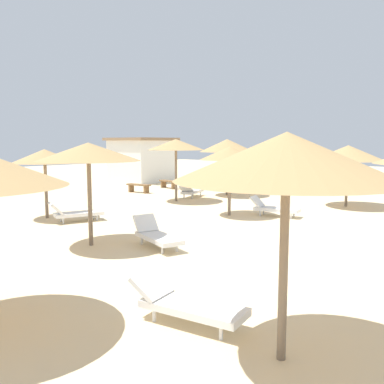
% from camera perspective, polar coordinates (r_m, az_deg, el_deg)
% --- Properties ---
extents(ground_plane, '(80.00, 80.00, 0.00)m').
position_cam_1_polar(ground_plane, '(12.24, 10.73, -6.71)').
color(ground_plane, beige).
extents(parasol_0, '(2.86, 2.86, 2.99)m').
position_cam_1_polar(parasol_0, '(5.30, 12.93, 4.68)').
color(parasol_0, '#75604C').
rests_on(parasol_0, ground).
extents(parasol_1, '(2.42, 2.42, 2.60)m').
position_cam_1_polar(parasol_1, '(16.30, -19.71, 4.66)').
color(parasol_1, '#75604C').
rests_on(parasol_1, ground).
extents(parasol_2, '(2.34, 2.34, 2.69)m').
position_cam_1_polar(parasol_2, '(16.00, 5.25, 5.33)').
color(parasol_2, '#75604C').
rests_on(parasol_2, ground).
extents(parasol_4, '(2.74, 2.74, 2.99)m').
position_cam_1_polar(parasol_4, '(19.84, -2.24, 6.53)').
color(parasol_4, '#75604C').
rests_on(parasol_4, ground).
extents(parasol_5, '(2.83, 2.83, 2.85)m').
position_cam_1_polar(parasol_5, '(11.59, -14.14, 5.36)').
color(parasol_5, '#75604C').
rests_on(parasol_5, ground).
extents(parasol_6, '(2.94, 2.94, 3.01)m').
position_cam_1_polar(parasol_6, '(22.11, 4.89, 6.40)').
color(parasol_6, '#75604C').
rests_on(parasol_6, ground).
extents(parasol_8, '(3.14, 3.14, 2.72)m').
position_cam_1_polar(parasol_8, '(19.44, 20.78, 5.04)').
color(parasol_8, '#75604C').
rests_on(parasol_8, ground).
extents(lounger_0, '(0.96, 1.98, 0.69)m').
position_cam_1_polar(lounger_0, '(6.77, -0.87, -15.19)').
color(lounger_0, white).
rests_on(lounger_0, ground).
extents(lounger_1, '(1.98, 1.24, 0.76)m').
position_cam_1_polar(lounger_1, '(15.42, -15.89, -2.81)').
color(lounger_1, white).
rests_on(lounger_1, ground).
extents(lounger_2, '(1.04, 1.97, 0.75)m').
position_cam_1_polar(lounger_2, '(16.25, 11.20, -2.19)').
color(lounger_2, white).
rests_on(lounger_2, ground).
extents(lounger_4, '(2.01, 1.21, 0.67)m').
position_cam_1_polar(lounger_4, '(21.39, -0.08, 0.10)').
color(lounger_4, white).
rests_on(lounger_4, ground).
extents(lounger_5, '(1.14, 1.96, 0.79)m').
position_cam_1_polar(lounger_5, '(11.38, -4.94, -5.98)').
color(lounger_5, white).
rests_on(lounger_5, ground).
extents(lounger_6, '(1.58, 1.93, 0.70)m').
position_cam_1_polar(lounger_6, '(23.59, 8.82, 0.67)').
color(lounger_6, white).
rests_on(lounger_6, ground).
extents(bench_0, '(0.62, 1.54, 0.49)m').
position_cam_1_polar(bench_0, '(23.54, -7.39, 0.75)').
color(bench_0, brown).
rests_on(bench_0, ground).
extents(bench_1, '(0.62, 1.54, 0.49)m').
position_cam_1_polar(bench_1, '(25.55, -3.23, 1.28)').
color(bench_1, brown).
rests_on(bench_1, ground).
extents(beach_cabana, '(3.81, 4.10, 3.16)m').
position_cam_1_polar(beach_cabana, '(30.14, -6.99, 4.50)').
color(beach_cabana, white).
rests_on(beach_cabana, ground).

